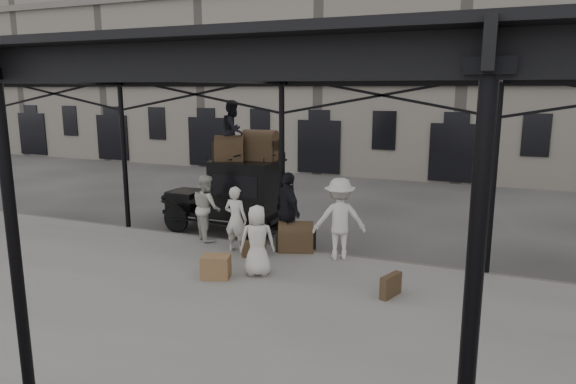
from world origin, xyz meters
name	(u,v)px	position (x,y,z in m)	size (l,w,h in m)	color
ground	(247,277)	(0.00, 0.00, 0.00)	(120.00, 120.00, 0.00)	#383533
platform	(199,308)	(0.00, -2.00, 0.07)	(28.00, 8.00, 0.15)	slate
canopy	(199,66)	(0.00, -1.72, 4.60)	(22.50, 9.00, 4.74)	black
building_frontage	(404,34)	(0.00, 18.00, 7.00)	(64.00, 8.00, 14.00)	slate
taxi	(237,193)	(-1.96, 3.21, 1.20)	(3.65, 1.55, 2.18)	black
porter_left	(236,219)	(-0.89, 1.15, 0.99)	(0.61, 0.40, 1.68)	beige
porter_midleft	(207,207)	(-2.13, 1.80, 1.04)	(0.87, 0.68, 1.79)	beige
porter_centre	(257,240)	(0.33, -0.13, 0.94)	(0.77, 0.50, 1.57)	beige
porter_official	(288,211)	(0.26, 1.80, 1.15)	(1.18, 0.49, 2.01)	black
porter_right	(339,219)	(1.66, 1.64, 1.14)	(1.28, 0.74, 1.98)	beige
bicycle	(271,233)	(-0.13, 1.60, 0.61)	(0.61, 1.74, 0.92)	black
porter_roof	(233,130)	(-1.99, 3.12, 3.03)	(0.83, 0.65, 1.71)	black
steamer_trunk_roof_near	(230,150)	(-2.04, 2.97, 2.48)	(0.82, 0.50, 0.60)	#4A3522
steamer_trunk_roof_far	(260,147)	(-1.29, 3.42, 2.54)	(0.99, 0.60, 0.72)	#4A3522
steamer_trunk_platform	(296,238)	(0.48, 1.79, 0.47)	(0.88, 0.54, 0.64)	#4A3522
wicker_hamper	(216,267)	(-0.42, -0.64, 0.40)	(0.60, 0.45, 0.50)	olive
suitcase_upright	(391,286)	(3.30, -0.20, 0.38)	(0.15, 0.60, 0.45)	#4A3522
suitcase_flat	(254,248)	(-0.31, 0.98, 0.35)	(0.60, 0.15, 0.40)	#4A3522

